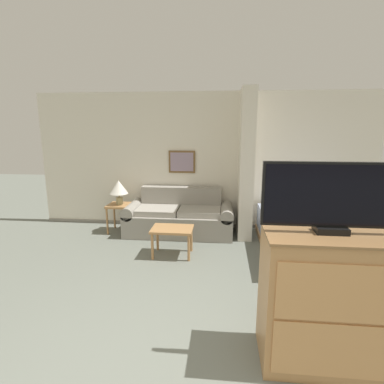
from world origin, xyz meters
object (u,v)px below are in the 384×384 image
(coffee_table, at_px, (172,232))
(bed, at_px, (311,236))
(tv, at_px, (334,197))
(couch, at_px, (179,217))
(table_lamp, at_px, (119,188))
(tv_dresser, at_px, (324,299))
(backpack, at_px, (309,216))

(coffee_table, bearing_deg, bed, 8.91)
(coffee_table, distance_m, bed, 2.18)
(tv, bearing_deg, couch, 118.36)
(couch, xyz_separation_m, coffee_table, (0.04, -1.02, 0.08))
(coffee_table, distance_m, table_lamp, 1.59)
(tv, bearing_deg, coffee_table, 128.60)
(tv_dresser, relative_size, bed, 0.54)
(table_lamp, bearing_deg, coffee_table, -40.10)
(table_lamp, height_order, bed, table_lamp)
(table_lamp, distance_m, backpack, 3.32)
(couch, xyz_separation_m, bed, (2.19, -0.68, -0.04))
(couch, height_order, backpack, backpack)
(tv, xyz_separation_m, backpack, (0.40, 1.94, -0.71))
(backpack, bearing_deg, bed, 66.88)
(coffee_table, xyz_separation_m, table_lamp, (-1.16, 0.98, 0.47))
(backpack, bearing_deg, table_lamp, 161.98)
(table_lamp, xyz_separation_m, bed, (3.32, -0.64, -0.58))
(bed, height_order, backpack, backpack)
(tv, height_order, bed, tv)
(backpack, bearing_deg, coffee_table, 178.63)
(tv_dresser, distance_m, bed, 2.42)
(coffee_table, relative_size, table_lamp, 1.38)
(table_lamp, xyz_separation_m, tv, (2.75, -2.97, 0.58))
(couch, bearing_deg, backpack, -27.78)
(coffee_table, relative_size, tv, 0.58)
(couch, height_order, coffee_table, couch)
(table_lamp, relative_size, backpack, 1.24)
(tv, bearing_deg, tv_dresser, -90.00)
(tv_dresser, bearing_deg, backpack, 78.32)
(tv_dresser, bearing_deg, bed, 76.33)
(tv_dresser, distance_m, backpack, 1.99)
(bed, bearing_deg, couch, 162.71)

